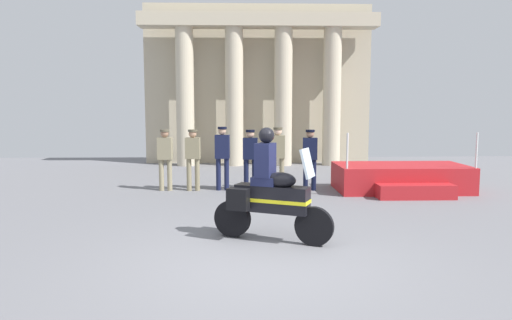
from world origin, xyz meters
TOP-DOWN VIEW (x-y plane):
  - ground_plane at (0.00, 0.00)m, footprint 28.94×28.94m
  - colonnade_backdrop at (0.39, 11.99)m, footprint 8.94×1.53m
  - reviewing_stand at (3.99, 5.73)m, footprint 3.42×2.25m
  - officer_in_row_0 at (-2.31, 6.00)m, footprint 0.40×0.25m
  - officer_in_row_1 at (-1.56, 5.96)m, footprint 0.40×0.25m
  - officer_in_row_2 at (-0.78, 6.01)m, footprint 0.40×0.25m
  - officer_in_row_3 at (-0.03, 5.93)m, footprint 0.40×0.25m
  - officer_in_row_4 at (0.71, 6.01)m, footprint 0.40×0.25m
  - officer_in_row_5 at (1.56, 5.91)m, footprint 0.40×0.25m
  - motorcycle_with_rider at (0.17, 1.15)m, footprint 1.96×1.07m

SIDE VIEW (x-z plane):
  - ground_plane at x=0.00m, z-range 0.00..0.00m
  - reviewing_stand at x=3.99m, z-range -0.46..1.14m
  - motorcycle_with_rider at x=0.17m, z-range -0.16..1.74m
  - officer_in_row_5 at x=1.56m, z-range 0.15..1.78m
  - officer_in_row_3 at x=-0.03m, z-range 0.15..1.78m
  - officer_in_row_1 at x=-1.56m, z-range 0.15..1.79m
  - officer_in_row_0 at x=-2.31m, z-range 0.15..1.79m
  - officer_in_row_4 at x=0.71m, z-range 0.15..1.85m
  - officer_in_row_2 at x=-0.78m, z-range 0.15..1.86m
  - colonnade_backdrop at x=0.39m, z-range 0.14..6.38m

